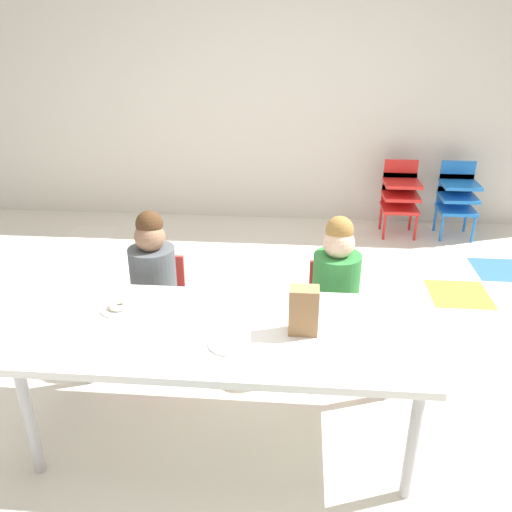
% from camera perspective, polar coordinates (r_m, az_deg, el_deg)
% --- Properties ---
extents(ground_plane, '(6.24, 4.94, 0.02)m').
position_cam_1_polar(ground_plane, '(3.27, 1.66, -10.85)').
color(ground_plane, silver).
extents(back_wall, '(6.24, 0.10, 2.63)m').
position_cam_1_polar(back_wall, '(5.16, 3.42, 18.18)').
color(back_wall, beige).
rests_on(back_wall, ground_plane).
extents(craft_table, '(1.79, 0.76, 0.60)m').
position_cam_1_polar(craft_table, '(2.44, -3.40, -8.75)').
color(craft_table, white).
rests_on(craft_table, ground_plane).
extents(seated_child_near_camera, '(0.33, 0.33, 0.92)m').
position_cam_1_polar(seated_child_near_camera, '(3.05, -10.99, -1.80)').
color(seated_child_near_camera, red).
rests_on(seated_child_near_camera, ground_plane).
extents(seated_child_middle_seat, '(0.32, 0.31, 0.92)m').
position_cam_1_polar(seated_child_middle_seat, '(2.95, 8.63, -2.56)').
color(seated_child_middle_seat, red).
rests_on(seated_child_middle_seat, ground_plane).
extents(kid_chair_red_stack, '(0.32, 0.30, 0.68)m').
position_cam_1_polar(kid_chair_red_stack, '(5.06, 15.28, 6.58)').
color(kid_chair_red_stack, red).
rests_on(kid_chair_red_stack, ground_plane).
extents(kid_chair_blue_stack, '(0.32, 0.30, 0.68)m').
position_cam_1_polar(kid_chair_blue_stack, '(5.18, 20.86, 6.23)').
color(kid_chair_blue_stack, blue).
rests_on(kid_chair_blue_stack, ground_plane).
extents(paper_bag_brown, '(0.13, 0.09, 0.22)m').
position_cam_1_polar(paper_bag_brown, '(2.34, 5.15, -5.86)').
color(paper_bag_brown, '#9E754C').
rests_on(paper_bag_brown, craft_table).
extents(paper_plate_near_edge, '(0.18, 0.18, 0.01)m').
position_cam_1_polar(paper_plate_near_edge, '(2.64, -14.50, -5.49)').
color(paper_plate_near_edge, white).
rests_on(paper_plate_near_edge, craft_table).
extents(paper_plate_center_table, '(0.18, 0.18, 0.01)m').
position_cam_1_polar(paper_plate_center_table, '(2.30, -2.92, -9.45)').
color(paper_plate_center_table, white).
rests_on(paper_plate_center_table, craft_table).
extents(donut_powdered_on_plate, '(0.10, 0.10, 0.03)m').
position_cam_1_polar(donut_powdered_on_plate, '(2.63, -14.55, -5.14)').
color(donut_powdered_on_plate, white).
rests_on(donut_powdered_on_plate, craft_table).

